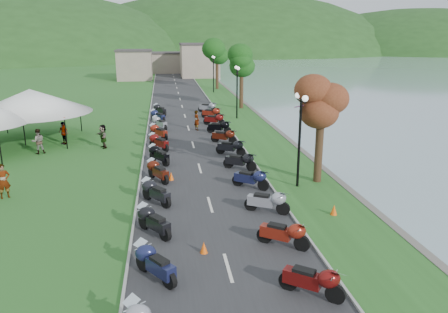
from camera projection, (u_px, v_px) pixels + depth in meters
name	position (u px, v px, depth m)	size (l,w,h in m)	color
road	(185.00, 116.00, 44.12)	(7.00, 120.00, 0.02)	#303032
hills_backdrop	(167.00, 52.00, 196.66)	(360.00, 120.00, 76.00)	#285621
far_building	(163.00, 63.00, 86.08)	(18.00, 16.00, 5.00)	gray
moto_row_left	(157.00, 193.00, 21.23)	(2.60, 50.70, 1.10)	#331411
moto_row_right	(240.00, 161.00, 26.59)	(2.60, 42.87, 1.10)	#331411
vendor_tent_main	(32.00, 115.00, 33.52)	(6.00, 6.00, 4.00)	white
tree_lakeside	(321.00, 121.00, 23.68)	(2.50, 2.50, 6.94)	#1D5918
pedestrian_a	(6.00, 198.00, 22.16)	(0.65, 0.48, 1.79)	slate
pedestrian_b	(40.00, 154.00, 30.32)	(0.85, 0.47, 1.75)	slate
traffic_cone_near	(204.00, 248.00, 16.50)	(0.30, 0.30, 0.47)	#F2590C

